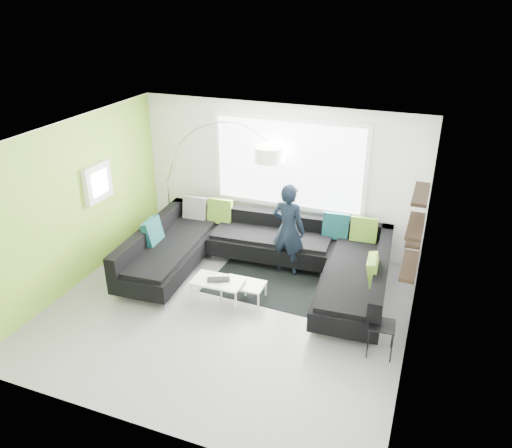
{
  "coord_description": "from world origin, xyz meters",
  "views": [
    {
      "loc": [
        2.78,
        -6.01,
        4.66
      ],
      "look_at": [
        0.15,
        0.9,
        1.15
      ],
      "focal_mm": 35.0,
      "sensor_mm": 36.0,
      "label": 1
    }
  ],
  "objects_px": {
    "sectional_sofa": "(258,261)",
    "person": "(288,229)",
    "coffee_table": "(231,290)",
    "laptop": "(219,281)",
    "arc_lamp": "(167,181)",
    "side_table": "(380,339)"
  },
  "relations": [
    {
      "from": "coffee_table",
      "to": "person",
      "type": "distance_m",
      "value": 1.48
    },
    {
      "from": "coffee_table",
      "to": "laptop",
      "type": "xyz_separation_m",
      "value": [
        -0.16,
        -0.12,
        0.19
      ]
    },
    {
      "from": "sectional_sofa",
      "to": "arc_lamp",
      "type": "height_order",
      "value": "arc_lamp"
    },
    {
      "from": "arc_lamp",
      "to": "person",
      "type": "xyz_separation_m",
      "value": [
        2.61,
        -0.4,
        -0.42
      ]
    },
    {
      "from": "arc_lamp",
      "to": "side_table",
      "type": "xyz_separation_m",
      "value": [
        4.5,
        -2.09,
        -1.02
      ]
    },
    {
      "from": "laptop",
      "to": "arc_lamp",
      "type": "bearing_deg",
      "value": 113.92
    },
    {
      "from": "person",
      "to": "sectional_sofa",
      "type": "bearing_deg",
      "value": 62.28
    },
    {
      "from": "arc_lamp",
      "to": "laptop",
      "type": "distance_m",
      "value": 2.67
    },
    {
      "from": "sectional_sofa",
      "to": "person",
      "type": "xyz_separation_m",
      "value": [
        0.37,
        0.51,
        0.43
      ]
    },
    {
      "from": "arc_lamp",
      "to": "person",
      "type": "relative_size",
      "value": 1.49
    },
    {
      "from": "arc_lamp",
      "to": "laptop",
      "type": "xyz_separation_m",
      "value": [
        1.85,
        -1.7,
        -0.89
      ]
    },
    {
      "from": "sectional_sofa",
      "to": "coffee_table",
      "type": "relative_size",
      "value": 4.18
    },
    {
      "from": "laptop",
      "to": "side_table",
      "type": "bearing_deg",
      "value": -31.84
    },
    {
      "from": "sectional_sofa",
      "to": "person",
      "type": "height_order",
      "value": "person"
    },
    {
      "from": "coffee_table",
      "to": "arc_lamp",
      "type": "relative_size",
      "value": 0.43
    },
    {
      "from": "sectional_sofa",
      "to": "laptop",
      "type": "bearing_deg",
      "value": -119.92
    },
    {
      "from": "coffee_table",
      "to": "laptop",
      "type": "bearing_deg",
      "value": -146.14
    },
    {
      "from": "sectional_sofa",
      "to": "side_table",
      "type": "bearing_deg",
      "value": -31.21
    },
    {
      "from": "sectional_sofa",
      "to": "side_table",
      "type": "height_order",
      "value": "sectional_sofa"
    },
    {
      "from": "person",
      "to": "laptop",
      "type": "xyz_separation_m",
      "value": [
        -0.76,
        -1.3,
        -0.48
      ]
    },
    {
      "from": "coffee_table",
      "to": "sectional_sofa",
      "type": "bearing_deg",
      "value": 70.34
    },
    {
      "from": "side_table",
      "to": "arc_lamp",
      "type": "bearing_deg",
      "value": 155.15
    }
  ]
}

